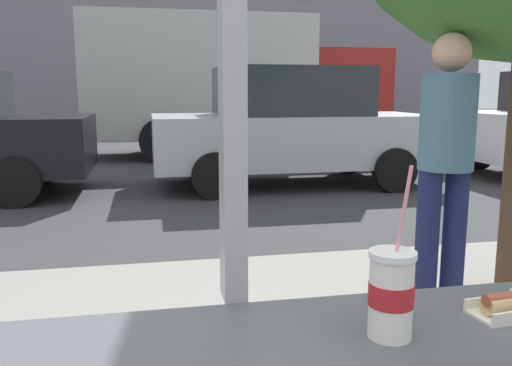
{
  "coord_description": "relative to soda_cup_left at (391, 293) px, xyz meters",
  "views": [
    {
      "loc": [
        -0.18,
        -1.04,
        1.45
      ],
      "look_at": [
        0.43,
        1.98,
        0.92
      ],
      "focal_mm": 37.71,
      "sensor_mm": 36.0,
      "label": 1
    }
  ],
  "objects": [
    {
      "name": "parked_car_silver",
      "position": [
        1.74,
        7.13,
        -0.19
      ],
      "size": [
        4.2,
        2.0,
        1.8
      ],
      "color": "#BCBCC1",
      "rests_on": "ground"
    },
    {
      "name": "ground_plane",
      "position": [
        -0.25,
        8.17,
        -1.09
      ],
      "size": [
        60.0,
        60.0,
        0.0
      ],
      "primitive_type": "plane",
      "color": "#38383A"
    },
    {
      "name": "box_truck",
      "position": [
        1.42,
        11.23,
        0.55
      ],
      "size": [
        6.62,
        2.44,
        3.02
      ],
      "color": "beige",
      "rests_on": "ground"
    },
    {
      "name": "soda_cup_left",
      "position": [
        0.0,
        0.0,
        0.0
      ],
      "size": [
        0.09,
        0.09,
        0.32
      ],
      "color": "white",
      "rests_on": "window_counter"
    },
    {
      "name": "building_facade_far",
      "position": [
        -0.25,
        21.12,
        1.94
      ],
      "size": [
        28.0,
        1.2,
        6.06
      ],
      "primitive_type": "cube",
      "color": "gray",
      "rests_on": "ground"
    },
    {
      "name": "sidewalk_strip",
      "position": [
        -0.25,
        1.77,
        -1.01
      ],
      "size": [
        16.0,
        2.8,
        0.15
      ],
      "primitive_type": "cube",
      "color": "gray",
      "rests_on": "ground"
    },
    {
      "name": "pedestrian",
      "position": [
        1.3,
        2.0,
        -0.01
      ],
      "size": [
        0.32,
        0.32,
        1.63
      ],
      "color": "#1C1E49",
      "rests_on": "sidewalk_strip"
    }
  ]
}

